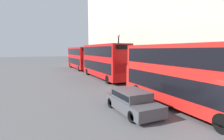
# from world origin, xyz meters

# --- Properties ---
(bus_leading) EXTENTS (2.59, 10.30, 4.23)m
(bus_leading) POSITION_xyz_m (1.60, 4.31, 2.34)
(bus_leading) COLOR red
(bus_leading) RESTS_ON ground
(bus_second_in_queue) EXTENTS (2.59, 11.00, 4.54)m
(bus_second_in_queue) POSITION_xyz_m (1.60, 17.80, 2.50)
(bus_second_in_queue) COLOR red
(bus_second_in_queue) RESTS_ON ground
(bus_third_in_queue) EXTENTS (2.59, 10.65, 4.32)m
(bus_third_in_queue) POSITION_xyz_m (1.60, 30.44, 2.38)
(bus_third_in_queue) COLOR red
(bus_third_in_queue) RESTS_ON ground
(car_hatchback) EXTENTS (1.89, 4.24, 1.35)m
(car_hatchback) POSITION_xyz_m (-1.80, 5.08, 0.72)
(car_hatchback) COLOR #47474C
(car_hatchback) RESTS_ON ground
(street_lamp) EXTENTS (0.44, 0.44, 6.00)m
(street_lamp) POSITION_xyz_m (3.64, 17.50, 3.74)
(street_lamp) COLOR black
(street_lamp) RESTS_ON ground
(pedestrian) EXTENTS (0.36, 0.36, 1.80)m
(pedestrian) POSITION_xyz_m (3.75, 16.44, 0.84)
(pedestrian) COLOR #334C6B
(pedestrian) RESTS_ON ground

